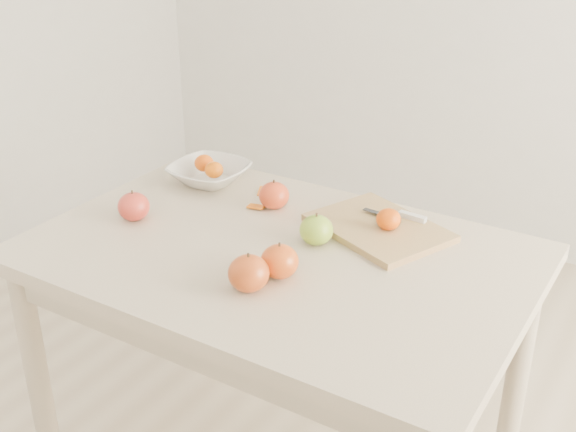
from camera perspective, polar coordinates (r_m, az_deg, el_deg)
The scene contains 14 objects.
table at distance 1.80m, azimuth -0.84°, elevation -5.44°, with size 1.20×0.80×0.75m.
cutting_board at distance 1.85m, azimuth 7.16°, elevation -0.93°, with size 0.33×0.24×0.02m, color tan.
board_tangerine at distance 1.82m, azimuth 7.95°, elevation -0.25°, with size 0.06×0.06×0.05m, color #D13D07.
fruit_bowl at distance 2.13m, azimuth -6.25°, elevation 3.36°, with size 0.22×0.22×0.05m, color silver.
bowl_tangerine_near at distance 2.15m, azimuth -6.65°, elevation 4.18°, with size 0.06×0.06×0.05m, color #CE5E07.
bowl_tangerine_far at distance 2.10m, azimuth -5.87°, elevation 3.65°, with size 0.05×0.05×0.05m, color #D45C07.
orange_peel_a at distance 2.05m, azimuth -1.52°, elevation 1.83°, with size 0.06×0.04×0.00m, color orange.
orange_peel_b at distance 1.97m, azimuth -2.53°, elevation 0.69°, with size 0.04×0.04×0.00m, color orange.
paring_knife at distance 1.89m, azimuth 9.38°, elevation -0.01°, with size 0.17×0.05×0.01m.
apple_green at distance 1.76m, azimuth 2.25°, elevation -1.11°, with size 0.08×0.08×0.08m, color #5C9217.
apple_red_e at distance 1.62m, azimuth -0.68°, elevation -3.61°, with size 0.09×0.09×0.08m, color #941605.
apple_red_b at distance 1.93m, azimuth -12.10°, elevation 0.74°, with size 0.08×0.08×0.08m, color #A6121C.
apple_red_a at distance 1.95m, azimuth -1.11°, elevation 1.64°, with size 0.08×0.08×0.07m, color #9F090E.
apple_red_c at distance 1.57m, azimuth -3.13°, elevation -4.54°, with size 0.09×0.09×0.08m, color maroon.
Camera 1 is at (0.83, -1.30, 1.58)m, focal length 45.00 mm.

